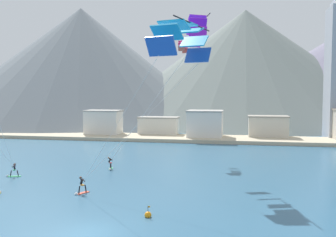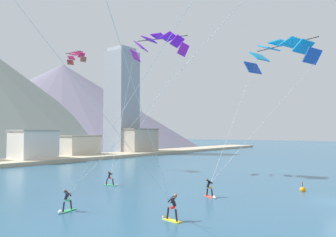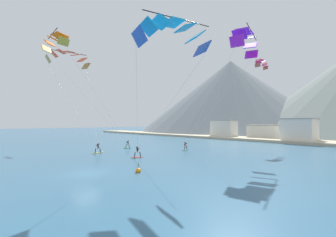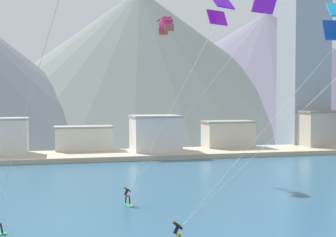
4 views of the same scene
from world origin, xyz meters
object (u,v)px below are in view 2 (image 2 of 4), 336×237
Objects in this scene: kitesurfer_near_lead at (170,212)px; race_marker_buoy at (303,190)px; parafoil_kite_near_trail at (280,52)px; parafoil_kite_mid_center at (159,44)px; kitesurfer_near_trail at (211,192)px; parafoil_kite_distant_high_outer at (76,56)px; kitesurfer_far_left at (65,206)px; kitesurfer_mid_center at (111,181)px.

race_marker_buoy is at bearing -12.55° from kitesurfer_near_lead.
kitesurfer_near_lead is at bearing 177.49° from parafoil_kite_near_trail.
parafoil_kite_mid_center reaches higher than kitesurfer_near_lead.
kitesurfer_near_trail is 33.36m from parafoil_kite_distant_high_outer.
kitesurfer_far_left is 0.45× the size of parafoil_kite_distant_high_outer.
parafoil_kite_distant_high_outer reaches higher than parafoil_kite_near_trail.
kitesurfer_near_trail is 9.81m from race_marker_buoy.
kitesurfer_mid_center is at bearing 118.49° from race_marker_buoy.
parafoil_kite_distant_high_outer reaches higher than kitesurfer_far_left.
parafoil_kite_mid_center is (17.65, 15.95, 17.54)m from kitesurfer_near_lead.
kitesurfer_mid_center is 24.74m from parafoil_kite_distant_high_outer.
parafoil_kite_distant_high_outer is (-3.73, 13.84, -0.39)m from parafoil_kite_mid_center.
parafoil_kite_mid_center reaches higher than kitesurfer_near_trail.
kitesurfer_near_trail is 0.10× the size of parafoil_kite_mid_center.
kitesurfer_mid_center is 11.69m from kitesurfer_far_left.
kitesurfer_near_lead is 0.45× the size of parafoil_kite_distant_high_outer.
kitesurfer_near_lead is at bearing -67.65° from kitesurfer_far_left.
parafoil_kite_near_trail reaches higher than kitesurfer_near_lead.
parafoil_kite_distant_high_outer is (7.00, 16.30, 17.25)m from kitesurfer_mid_center.
kitesurfer_far_left is 0.10× the size of parafoil_kite_mid_center.
kitesurfer_near_lead is at bearing -115.04° from parafoil_kite_distant_high_outer.
parafoil_kite_mid_center reaches higher than kitesurfer_mid_center.
parafoil_kite_near_trail is (18.43, -0.81, 13.96)m from kitesurfer_near_lead.
parafoil_kite_near_trail is 3.59× the size of parafoil_kite_distant_high_outer.
kitesurfer_far_left is 22.08m from race_marker_buoy.
parafoil_kite_near_trail reaches higher than kitesurfer_mid_center.
parafoil_kite_distant_high_outer is 3.90× the size of race_marker_buoy.
kitesurfer_mid_center is 23.12m from parafoil_kite_near_trail.
parafoil_kite_mid_center reaches higher than kitesurfer_far_left.
kitesurfer_near_lead is 8.23m from kitesurfer_near_trail.
parafoil_kite_near_trail reaches higher than kitesurfer_far_left.
parafoil_kite_near_trail is 14.02× the size of race_marker_buoy.
parafoil_kite_distant_high_outer is at bearing 98.39° from parafoil_kite_near_trail.
parafoil_kite_distant_high_outer is (5.89, 27.97, 17.20)m from kitesurfer_near_trail.
parafoil_kite_mid_center is at bearing -74.93° from parafoil_kite_distant_high_outer.
kitesurfer_near_lead is 1.01× the size of kitesurfer_far_left.
kitesurfer_near_trail is at bearing -124.24° from parafoil_kite_mid_center.
kitesurfer_near_trail is 1.70× the size of race_marker_buoy.
kitesurfer_near_lead is 0.10× the size of parafoil_kite_mid_center.
kitesurfer_far_left is at bearing -157.29° from parafoil_kite_mid_center.
parafoil_kite_distant_high_outer is at bearing 78.11° from kitesurfer_near_trail.
parafoil_kite_mid_center is (9.62, 14.13, 17.59)m from kitesurfer_near_trail.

